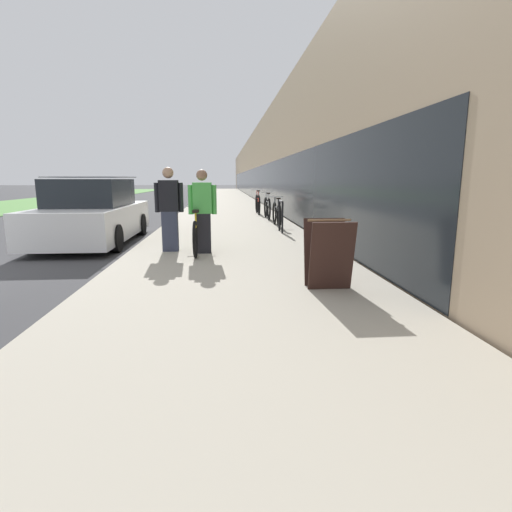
% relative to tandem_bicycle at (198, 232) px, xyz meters
% --- Properties ---
extents(sidewalk_slab, '(4.13, 70.00, 0.15)m').
position_rel_tandem_bicycle_xyz_m(sidewalk_slab, '(0.70, 19.32, -0.44)').
color(sidewalk_slab, '#B2AA99').
rests_on(sidewalk_slab, ground).
extents(storefront_facade, '(10.01, 70.00, 5.02)m').
position_rel_tandem_bicycle_xyz_m(storefront_facade, '(7.80, 27.32, 1.99)').
color(storefront_facade, tan).
rests_on(storefront_facade, ground).
extents(lawn_strip, '(6.53, 70.00, 0.03)m').
position_rel_tandem_bicycle_xyz_m(lawn_strip, '(-12.11, 23.32, -0.50)').
color(lawn_strip, '#5B9347').
rests_on(lawn_strip, ground).
extents(tandem_bicycle, '(0.52, 2.31, 0.85)m').
position_rel_tandem_bicycle_xyz_m(tandem_bicycle, '(0.00, 0.00, 0.00)').
color(tandem_bicycle, black).
rests_on(tandem_bicycle, sidewalk_slab).
extents(person_rider, '(0.54, 0.21, 1.58)m').
position_rel_tandem_bicycle_xyz_m(person_rider, '(0.12, -0.28, 0.43)').
color(person_rider, black).
rests_on(person_rider, sidewalk_slab).
extents(person_bystander, '(0.55, 0.22, 1.63)m').
position_rel_tandem_bicycle_xyz_m(person_bystander, '(-0.54, -0.02, 0.45)').
color(person_bystander, '#33384C').
rests_on(person_bystander, sidewalk_slab).
extents(bike_rack_hoop, '(0.05, 0.60, 0.84)m').
position_rel_tandem_bicycle_xyz_m(bike_rack_hoop, '(2.05, 2.65, 0.15)').
color(bike_rack_hoop, black).
rests_on(bike_rack_hoop, sidewalk_slab).
extents(cruiser_bike_nearest, '(0.52, 1.74, 0.89)m').
position_rel_tandem_bicycle_xyz_m(cruiser_bike_nearest, '(2.12, 4.04, 0.01)').
color(cruiser_bike_nearest, black).
rests_on(cruiser_bike_nearest, sidewalk_slab).
extents(cruiser_bike_middle, '(0.52, 1.76, 0.96)m').
position_rel_tandem_bicycle_xyz_m(cruiser_bike_middle, '(2.09, 6.34, 0.04)').
color(cruiser_bike_middle, black).
rests_on(cruiser_bike_middle, sidewalk_slab).
extents(cruiser_bike_farthest, '(0.52, 1.80, 0.98)m').
position_rel_tandem_bicycle_xyz_m(cruiser_bike_farthest, '(1.94, 8.55, 0.04)').
color(cruiser_bike_farthest, black).
rests_on(cruiser_bike_farthest, sidewalk_slab).
extents(sandwich_board_sign, '(0.56, 0.56, 0.90)m').
position_rel_tandem_bicycle_xyz_m(sandwich_board_sign, '(1.86, -2.94, 0.09)').
color(sandwich_board_sign, '#331E19').
rests_on(sandwich_board_sign, sidewalk_slab).
extents(parked_sedan_curbside, '(1.95, 4.51, 1.62)m').
position_rel_tandem_bicycle_xyz_m(parked_sedan_curbside, '(-2.67, 2.12, 0.19)').
color(parked_sedan_curbside, white).
rests_on(parked_sedan_curbside, ground).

